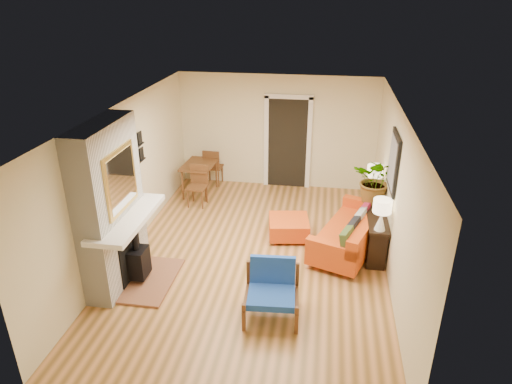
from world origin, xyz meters
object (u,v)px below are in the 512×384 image
lamp_near (382,211)px  ottoman (289,227)px  houseplant (377,180)px  sofa (354,232)px  blue_chair (272,287)px  console_table (375,216)px  lamp_far (375,175)px  dining_table (202,170)px

lamp_near → ottoman: bearing=152.3°
ottoman → houseplant: 1.82m
ottoman → sofa: bearing=-12.9°
blue_chair → houseplant: bearing=57.4°
blue_chair → console_table: size_ratio=0.44×
sofa → ottoman: 1.22m
ottoman → lamp_near: lamp_near is taller
ottoman → lamp_near: size_ratio=1.54×
sofa → ottoman: (-1.18, 0.27, -0.14)m
sofa → lamp_near: bearing=-56.3°
sofa → houseplant: (0.35, 0.51, 0.81)m
houseplant → console_table: bearing=-87.9°
console_table → lamp_near: size_ratio=3.43×
blue_chair → houseplant: (1.57, 2.46, 0.73)m
ottoman → lamp_far: size_ratio=1.54×
blue_chair → lamp_far: 3.39m
console_table → houseplant: size_ratio=2.12×
lamp_near → houseplant: (-0.01, 1.05, 0.10)m
lamp_far → houseplant: bearing=-91.2°
sofa → blue_chair: bearing=-122.1°
blue_chair → dining_table: size_ratio=0.50×
lamp_near → lamp_far: same height
lamp_near → houseplant: houseplant is taller
lamp_near → lamp_far: bearing=90.0°
ottoman → houseplant: (1.53, 0.24, 0.95)m
houseplant → lamp_near: bearing=-89.5°
ottoman → blue_chair: blue_chair is taller
ottoman → blue_chair: (-0.04, -2.21, 0.22)m
sofa → lamp_near: (0.36, -0.54, 0.71)m
console_table → lamp_near: lamp_near is taller
lamp_near → console_table: bearing=90.0°
dining_table → lamp_near: 4.44m
ottoman → console_table: 1.58m
dining_table → houseplant: (3.64, -1.43, 0.58)m
ottoman → lamp_far: lamp_far is taller
blue_chair → dining_table: (-2.07, 3.89, 0.14)m
ottoman → lamp_far: (1.54, 0.72, 0.85)m
lamp_near → lamp_far: 1.53m
houseplant → ottoman: bearing=-171.0°
blue_chair → lamp_near: (1.58, 1.41, 0.63)m
sofa → lamp_near: size_ratio=4.07×
blue_chair → lamp_far: lamp_far is taller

